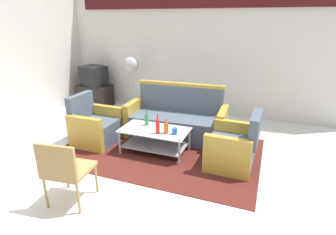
# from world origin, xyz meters

# --- Properties ---
(ground_plane) EXTENTS (14.00, 14.00, 0.00)m
(ground_plane) POSITION_xyz_m (0.00, 0.00, 0.00)
(ground_plane) COLOR white
(wall_back) EXTENTS (6.52, 0.19, 2.80)m
(wall_back) POSITION_xyz_m (0.00, 3.05, 1.48)
(wall_back) COLOR silver
(wall_back) RESTS_ON ground
(rug) EXTENTS (3.23, 2.09, 0.01)m
(rug) POSITION_xyz_m (-0.05, 0.80, 0.01)
(rug) COLOR #511E19
(rug) RESTS_ON ground
(couch) EXTENTS (1.83, 0.82, 0.96)m
(couch) POSITION_xyz_m (0.01, 1.45, 0.32)
(couch) COLOR #4C5666
(couch) RESTS_ON rug
(armchair_left) EXTENTS (0.71, 0.77, 0.85)m
(armchair_left) POSITION_xyz_m (-1.25, 0.70, 0.29)
(armchair_left) COLOR #4C5666
(armchair_left) RESTS_ON rug
(armchair_right) EXTENTS (0.72, 0.78, 0.85)m
(armchair_right) POSITION_xyz_m (1.15, 0.74, 0.29)
(armchair_right) COLOR #4C5666
(armchair_right) RESTS_ON rug
(coffee_table) EXTENTS (1.10, 0.60, 0.40)m
(coffee_table) POSITION_xyz_m (-0.11, 0.71, 0.27)
(coffee_table) COLOR silver
(coffee_table) RESTS_ON rug
(bottle_orange) EXTENTS (0.07, 0.07, 0.24)m
(bottle_orange) POSITION_xyz_m (0.12, 0.63, 0.50)
(bottle_orange) COLOR #D85919
(bottle_orange) RESTS_ON coffee_table
(bottle_red) EXTENTS (0.06, 0.06, 0.32)m
(bottle_red) POSITION_xyz_m (0.00, 0.59, 0.53)
(bottle_red) COLOR red
(bottle_red) RESTS_ON coffee_table
(bottle_green) EXTENTS (0.06, 0.06, 0.27)m
(bottle_green) POSITION_xyz_m (-0.31, 0.84, 0.51)
(bottle_green) COLOR #2D8C38
(bottle_green) RESTS_ON coffee_table
(cup) EXTENTS (0.08, 0.08, 0.10)m
(cup) POSITION_xyz_m (0.26, 0.65, 0.46)
(cup) COLOR #2659A5
(cup) RESTS_ON coffee_table
(tv_stand) EXTENTS (0.80, 0.50, 0.52)m
(tv_stand) POSITION_xyz_m (-2.55, 2.55, 0.26)
(tv_stand) COLOR black
(tv_stand) RESTS_ON ground
(television) EXTENTS (0.69, 0.58, 0.48)m
(television) POSITION_xyz_m (-2.55, 2.55, 0.76)
(television) COLOR black
(television) RESTS_ON tv_stand
(pedestal_fan) EXTENTS (0.36, 0.36, 1.27)m
(pedestal_fan) POSITION_xyz_m (-1.51, 2.60, 1.01)
(pedestal_fan) COLOR #2D2D33
(pedestal_fan) RESTS_ON ground
(wicker_chair) EXTENTS (0.53, 0.53, 0.84)m
(wicker_chair) POSITION_xyz_m (-0.53, -0.89, 0.49)
(wicker_chair) COLOR #AD844C
(wicker_chair) RESTS_ON ground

